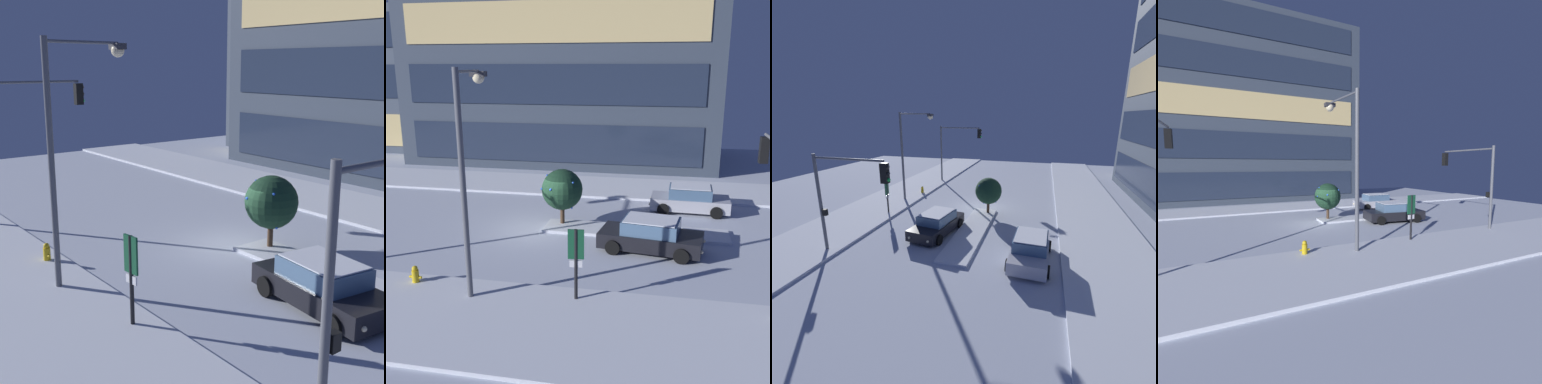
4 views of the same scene
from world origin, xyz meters
The scene contains 11 objects.
ground centered at (0.00, 0.00, 0.00)m, with size 52.00×52.00×0.00m, color silver.
curb_strip_near centered at (0.00, -8.68, 0.07)m, with size 52.00×5.20×0.14m, color silver.
curb_strip_far centered at (0.00, 8.68, 0.07)m, with size 52.00×5.20×0.14m, color silver.
median_strip centered at (4.64, 0.48, 0.07)m, with size 9.00×1.80×0.14m, color silver.
office_tower_secondary centered at (-13.31, 22.06, 6.60)m, with size 14.74×9.50×13.20m.
car_near centered at (5.49, -1.68, 0.71)m, with size 4.74×2.62×1.49m.
traffic_light_corner_near_left centered at (-8.87, -4.98, 4.56)m, with size 0.32×4.94×6.51m.
street_lamp_arched centered at (-0.63, -6.57, 5.14)m, with size 0.76×2.98×7.91m.
fire_hydrant centered at (-2.98, -6.72, 0.38)m, with size 0.48×0.26×0.78m.
parking_info_sign centered at (3.15, -6.83, 1.71)m, with size 0.55×0.12×2.68m.
decorated_tree_median centered at (0.92, 0.82, 1.91)m, with size 2.07×2.07×2.96m.
Camera 1 is at (14.79, -13.74, 7.11)m, focal length 49.93 mm.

